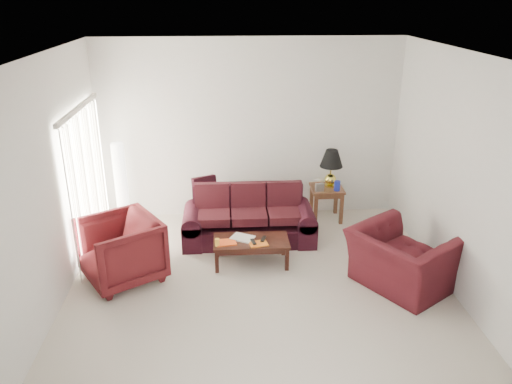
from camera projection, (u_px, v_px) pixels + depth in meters
floor at (260, 290)px, 6.54m from camera, size 5.00×5.00×0.00m
blinds at (87, 182)px, 7.20m from camera, size 0.10×2.00×2.16m
sofa at (249, 216)px, 7.71m from camera, size 2.10×1.05×0.83m
throw_pillow at (205, 188)px, 8.12m from camera, size 0.44×0.34×0.41m
end_table at (326, 203)px, 8.50m from camera, size 0.58×0.58×0.58m
table_lamp at (331, 168)px, 8.32m from camera, size 0.47×0.47×0.64m
clock at (320, 187)px, 8.20m from camera, size 0.15×0.08×0.14m
blue_canister at (337, 186)px, 8.24m from camera, size 0.13×0.13×0.16m
picture_frame at (319, 180)px, 8.49m from camera, size 0.20×0.21×0.05m
floor_lamp at (121, 185)px, 8.12m from camera, size 0.26×0.26×1.43m
armchair_left at (121, 250)px, 6.64m from camera, size 1.33×1.32×0.89m
armchair_right at (402, 260)px, 6.51m from camera, size 1.54×1.58×0.78m
coffee_table at (251, 252)px, 7.13m from camera, size 1.17×0.81×0.37m
magazine_red at (226, 242)px, 6.97m from camera, size 0.31×0.25×0.02m
magazine_white at (242, 238)px, 7.11m from camera, size 0.39×0.35×0.02m
magazine_orange at (258, 244)px, 6.94m from camera, size 0.29×0.24×0.01m
remote_a at (253, 242)px, 6.95m from camera, size 0.08×0.17×0.02m
remote_b at (263, 239)px, 7.04m from camera, size 0.10×0.18×0.02m
yellow_glass at (217, 242)px, 6.88m from camera, size 0.07×0.07×0.11m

